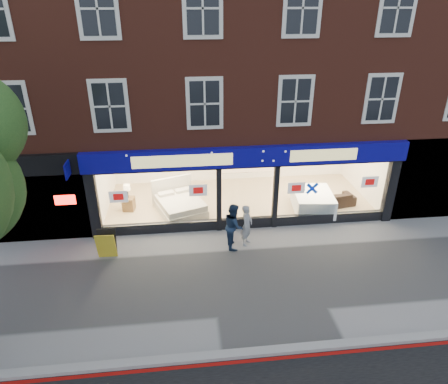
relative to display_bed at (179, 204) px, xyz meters
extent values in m
plane|color=gray|center=(2.51, -4.44, -0.42)|extent=(120.00, 120.00, 0.00)
cube|color=#8C0A07|center=(2.51, -7.54, -0.42)|extent=(60.00, 0.10, 0.01)
cube|color=gray|center=(2.51, -7.34, -0.36)|extent=(60.00, 0.25, 0.12)
cube|color=tan|center=(2.51, 0.81, -0.37)|extent=(11.00, 4.50, 0.10)
cube|color=maroon|center=(2.51, 2.56, 6.23)|extent=(19.00, 8.00, 6.70)
cube|color=#0B0883|center=(2.51, -1.56, 2.53)|extent=(11.40, 0.28, 0.70)
cube|color=black|center=(2.51, -1.36, -0.22)|extent=(11.00, 0.18, 0.40)
cube|color=black|center=(-2.99, -1.39, 0.88)|extent=(0.35, 0.30, 2.60)
cube|color=black|center=(8.01, -1.39, 0.88)|extent=(0.35, 0.30, 2.60)
cube|color=white|center=(-0.74, -1.44, 1.03)|extent=(4.20, 0.02, 2.10)
cube|color=white|center=(5.76, -1.44, 1.03)|extent=(4.20, 0.02, 2.10)
cube|color=white|center=(2.51, -1.19, 0.73)|extent=(1.80, 0.02, 2.10)
cube|color=silver|center=(2.51, 3.06, 0.88)|extent=(11.00, 0.20, 2.60)
cube|color=#FFEAC6|center=(2.51, 0.81, 2.18)|extent=(11.00, 4.50, 0.12)
cube|color=black|center=(-5.09, -1.14, 1.23)|extent=(3.80, 0.60, 3.30)
cube|color=#FF140C|center=(-3.89, -1.49, 1.18)|extent=(0.70, 0.04, 0.35)
cube|color=black|center=(10.01, -1.24, 1.23)|extent=(4.00, 0.40, 3.30)
cube|color=beige|center=(0.05, -0.13, -0.16)|extent=(2.19, 2.36, 0.34)
cube|color=beige|center=(0.05, -0.13, 0.13)|extent=(2.10, 2.27, 0.24)
cube|color=beige|center=(-0.30, 0.84, 0.25)|extent=(1.66, 0.69, 1.15)
cube|color=beige|center=(-0.53, 0.40, 0.31)|extent=(0.69, 0.50, 0.12)
cube|color=beige|center=(0.15, 0.65, 0.31)|extent=(0.69, 0.50, 0.12)
cube|color=brown|center=(-2.04, 0.36, -0.05)|extent=(0.52, 0.52, 0.55)
cube|color=white|center=(5.36, -0.44, -0.20)|extent=(1.69, 2.04, 0.25)
cube|color=white|center=(5.36, -0.44, 0.05)|extent=(1.69, 2.04, 0.25)
cube|color=white|center=(5.36, -0.44, 0.30)|extent=(1.69, 2.04, 0.25)
imported|color=black|center=(6.21, -0.21, -0.03)|extent=(2.11, 1.15, 0.58)
cube|color=gold|center=(-2.45, -2.73, 0.07)|extent=(0.65, 0.44, 0.98)
imported|color=#9A9CA2|center=(2.32, -2.47, 0.33)|extent=(0.59, 0.66, 1.52)
imported|color=#172742|center=(1.85, -2.56, 0.40)|extent=(0.63, 0.80, 1.64)
camera|label=1|loc=(0.19, -14.26, 7.46)|focal=32.00mm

